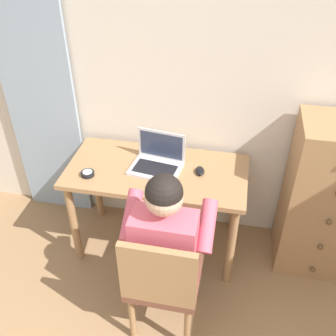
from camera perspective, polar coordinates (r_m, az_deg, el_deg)
The scene contains 9 objects.
wall_back at distance 2.71m, azimuth 6.45°, elevation 12.32°, with size 4.80×0.05×2.50m, color beige.
curtain_panel at distance 3.08m, azimuth -18.30°, elevation 10.05°, with size 0.56×0.03×2.14m, color #8EA3B7.
desk at distance 2.75m, azimuth -1.64°, elevation -2.08°, with size 1.24×0.61×0.75m.
dresser at distance 2.89m, azimuth 21.90°, elevation -4.22°, with size 0.53×0.46×1.18m.
chair at distance 2.34m, azimuth -0.87°, elevation -16.13°, with size 0.42×0.40×0.88m.
person_seated at distance 2.32m, azimuth 0.07°, elevation -9.87°, with size 0.53×0.59×1.19m.
laptop at distance 2.68m, azimuth -1.53°, elevation 1.10°, with size 0.37×0.30×0.24m.
computer_mouse at distance 2.65m, azimuth 4.69°, elevation -0.42°, with size 0.06×0.10×0.03m, color black.
desk_clock at distance 2.68m, azimuth -11.66°, elevation -0.80°, with size 0.09×0.09×0.03m.
Camera 1 is at (0.18, -0.26, 2.35)m, focal length 41.71 mm.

